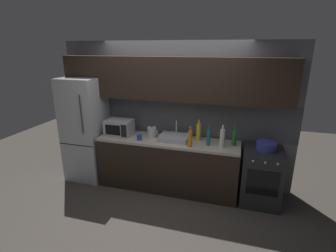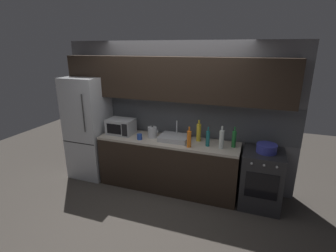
# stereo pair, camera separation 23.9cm
# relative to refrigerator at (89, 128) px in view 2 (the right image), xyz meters

# --- Properties ---
(ground_plane) EXTENTS (10.00, 10.00, 0.00)m
(ground_plane) POSITION_rel_refrigerator_xyz_m (1.58, -0.90, -0.94)
(ground_plane) COLOR #3D3833
(back_wall) EXTENTS (4.13, 0.44, 2.50)m
(back_wall) POSITION_rel_refrigerator_xyz_m (1.58, 0.30, 0.60)
(back_wall) COLOR slate
(back_wall) RESTS_ON ground
(counter_run) EXTENTS (2.39, 0.60, 0.90)m
(counter_run) POSITION_rel_refrigerator_xyz_m (1.58, 0.00, -0.49)
(counter_run) COLOR black
(counter_run) RESTS_ON ground
(refrigerator) EXTENTS (0.68, 0.69, 1.89)m
(refrigerator) POSITION_rel_refrigerator_xyz_m (0.00, 0.00, 0.00)
(refrigerator) COLOR #B7BABF
(refrigerator) RESTS_ON ground
(oven_range) EXTENTS (0.60, 0.62, 0.90)m
(oven_range) POSITION_rel_refrigerator_xyz_m (3.11, -0.00, -0.49)
(oven_range) COLOR #232326
(oven_range) RESTS_ON ground
(microwave) EXTENTS (0.46, 0.35, 0.27)m
(microwave) POSITION_rel_refrigerator_xyz_m (0.68, 0.02, 0.09)
(microwave) COLOR #A8AAAF
(microwave) RESTS_ON counter_run
(sink_basin) EXTENTS (0.48, 0.38, 0.30)m
(sink_basin) POSITION_rel_refrigerator_xyz_m (1.68, 0.03, -0.00)
(sink_basin) COLOR #ADAFB5
(sink_basin) RESTS_ON counter_run
(kettle) EXTENTS (0.19, 0.15, 0.21)m
(kettle) POSITION_rel_refrigerator_xyz_m (1.29, 0.03, 0.05)
(kettle) COLOR #B7BABF
(kettle) RESTS_ON counter_run
(wine_bottle_teal) EXTENTS (0.06, 0.06, 0.31)m
(wine_bottle_teal) POSITION_rel_refrigerator_xyz_m (2.26, -0.05, 0.08)
(wine_bottle_teal) COLOR #19666B
(wine_bottle_teal) RESTS_ON counter_run
(wine_bottle_clear) EXTENTS (0.08, 0.08, 0.36)m
(wine_bottle_clear) POSITION_rel_refrigerator_xyz_m (2.48, -0.07, 0.11)
(wine_bottle_clear) COLOR silver
(wine_bottle_clear) RESTS_ON counter_run
(wine_bottle_yellow) EXTENTS (0.08, 0.08, 0.36)m
(wine_bottle_yellow) POSITION_rel_refrigerator_xyz_m (2.07, 0.13, 0.11)
(wine_bottle_yellow) COLOR gold
(wine_bottle_yellow) RESTS_ON counter_run
(wine_bottle_orange) EXTENTS (0.07, 0.07, 0.33)m
(wine_bottle_orange) POSITION_rel_refrigerator_xyz_m (2.00, -0.18, 0.09)
(wine_bottle_orange) COLOR orange
(wine_bottle_orange) RESTS_ON counter_run
(wine_bottle_green) EXTENTS (0.06, 0.06, 0.33)m
(wine_bottle_green) POSITION_rel_refrigerator_xyz_m (2.65, 0.04, 0.09)
(wine_bottle_green) COLOR #1E6B2D
(wine_bottle_green) RESTS_ON counter_run
(mug_blue) EXTENTS (0.09, 0.09, 0.09)m
(mug_blue) POSITION_rel_refrigerator_xyz_m (1.12, -0.14, 0.00)
(mug_blue) COLOR #234299
(mug_blue) RESTS_ON counter_run
(cooking_pot) EXTENTS (0.30, 0.30, 0.13)m
(cooking_pot) POSITION_rel_refrigerator_xyz_m (3.13, 0.00, 0.02)
(cooking_pot) COLOR #333899
(cooking_pot) RESTS_ON oven_range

